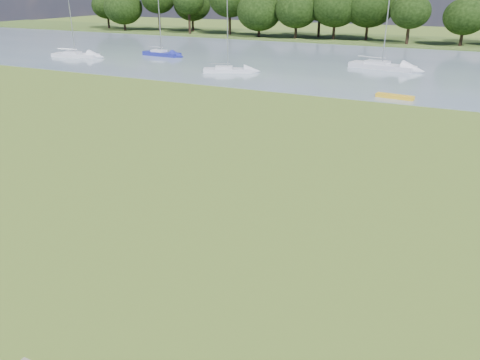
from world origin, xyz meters
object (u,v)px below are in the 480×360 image
at_px(kayak, 395,96).
at_px(sailboat_2, 161,52).
at_px(sailboat_0, 75,54).
at_px(sailboat_4, 227,69).
at_px(sailboat_3, 381,64).

xyz_separation_m(kayak, sailboat_2, (-34.02, 13.44, 0.34)).
height_order(kayak, sailboat_0, sailboat_0).
bearing_deg(sailboat_4, kayak, -40.30).
bearing_deg(sailboat_2, kayak, -16.41).
distance_m(sailboat_2, sailboat_4, 16.69).
bearing_deg(sailboat_0, sailboat_2, 21.63).
distance_m(sailboat_2, sailboat_3, 30.04).
relative_size(kayak, sailboat_0, 0.41).
height_order(kayak, sailboat_2, sailboat_2).
bearing_deg(sailboat_4, sailboat_0, 151.00).
relative_size(sailboat_2, sailboat_4, 1.04).
distance_m(sailboat_0, sailboat_4, 24.85).
bearing_deg(sailboat_4, sailboat_3, 9.12).
bearing_deg(sailboat_3, kayak, -62.46).
relative_size(sailboat_0, sailboat_3, 0.91).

